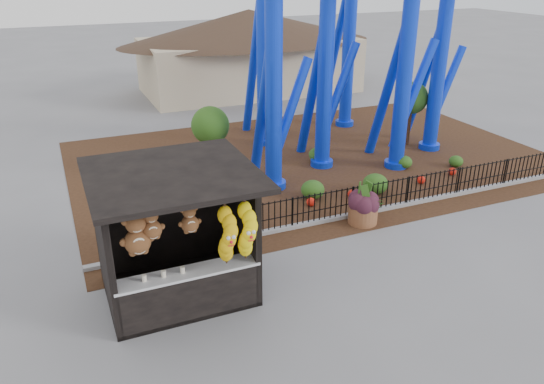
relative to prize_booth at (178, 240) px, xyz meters
name	(u,v)px	position (x,y,z in m)	size (l,w,h in m)	color
ground	(316,289)	(2.99, -0.91, -1.53)	(120.00, 120.00, 0.00)	slate
mulch_bed	(312,159)	(6.99, 7.09, -1.52)	(18.00, 12.00, 0.02)	#331E11
curb	(385,208)	(6.99, 2.09, -1.47)	(18.00, 0.18, 0.12)	gray
prize_booth	(178,240)	(0.00, 0.00, 0.00)	(3.50, 3.40, 3.12)	black
picket_fence	(410,191)	(7.89, 2.09, -1.03)	(12.20, 0.06, 1.00)	black
terracotta_planter	(363,214)	(5.87, 1.62, -1.25)	(0.86, 0.86, 0.56)	brown
planter_foliage	(364,196)	(5.87, 1.62, -0.65)	(0.70, 0.70, 0.64)	#341421
potted_plant	(370,209)	(6.07, 1.59, -1.11)	(0.76, 0.65, 0.84)	#195519
landscaping	(359,175)	(7.42, 4.32, -1.22)	(7.00, 4.18, 0.67)	#264D16
pavilion	(249,37)	(8.99, 19.09, 1.54)	(15.00, 15.00, 4.80)	#BFAD8C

